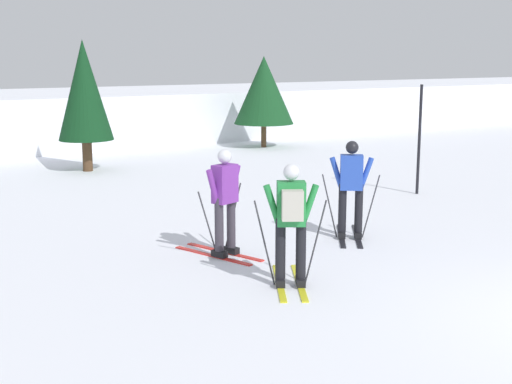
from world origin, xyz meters
TOP-DOWN VIEW (x-y plane):
  - far_snow_ridge at (0.00, 21.82)m, footprint 80.00×7.84m
  - skier_purple at (-2.41, 5.13)m, footprint 0.96×1.64m
  - skier_green at (-2.41, 3.34)m, footprint 1.13×1.57m
  - skier_blue at (-0.04, 4.89)m, footprint 1.26×1.50m
  - trail_marker_pole at (3.89, 7.15)m, footprint 0.07×0.07m
  - conifer_far_left at (-1.41, 14.42)m, footprint 1.50×1.50m
  - conifer_far_right at (5.54, 16.12)m, footprint 2.07×2.07m

SIDE VIEW (x-z plane):
  - far_snow_ridge at x=0.00m, z-range 0.00..1.82m
  - skier_purple at x=-2.41m, z-range 0.06..1.77m
  - skier_blue at x=-0.04m, z-range 0.06..1.77m
  - skier_green at x=-2.41m, z-range 0.10..1.81m
  - trail_marker_pole at x=3.89m, z-range 0.00..2.50m
  - conifer_far_right at x=5.54m, z-range 0.41..3.56m
  - conifer_far_left at x=-1.41m, z-range 0.42..4.00m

